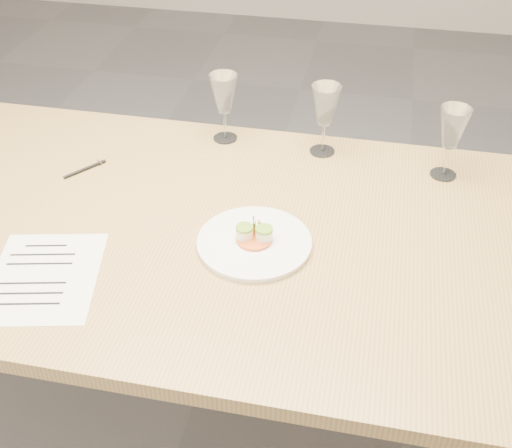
% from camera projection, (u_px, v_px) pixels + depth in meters
% --- Properties ---
extents(ground, '(7.00, 7.00, 0.00)m').
position_uv_depth(ground, '(193.00, 405.00, 2.07)').
color(ground, slate).
rests_on(ground, ground).
extents(dining_table, '(2.40, 1.00, 0.75)m').
position_uv_depth(dining_table, '(177.00, 242.00, 1.65)').
color(dining_table, '#B08A4C').
rests_on(dining_table, ground).
extents(dinner_plate, '(0.27, 0.27, 0.07)m').
position_uv_depth(dinner_plate, '(254.00, 242.00, 1.53)').
color(dinner_plate, white).
rests_on(dinner_plate, dining_table).
extents(recipe_sheet, '(0.30, 0.35, 0.00)m').
position_uv_depth(recipe_sheet, '(44.00, 277.00, 1.45)').
color(recipe_sheet, white).
rests_on(recipe_sheet, dining_table).
extents(ballpoint_pen, '(0.09, 0.11, 0.01)m').
position_uv_depth(ballpoint_pen, '(85.00, 169.00, 1.79)').
color(ballpoint_pen, black).
rests_on(ballpoint_pen, dining_table).
extents(wine_glass_1, '(0.08, 0.08, 0.21)m').
position_uv_depth(wine_glass_1, '(224.00, 95.00, 1.85)').
color(wine_glass_1, white).
rests_on(wine_glass_1, dining_table).
extents(wine_glass_2, '(0.08, 0.08, 0.21)m').
position_uv_depth(wine_glass_2, '(325.00, 107.00, 1.78)').
color(wine_glass_2, white).
rests_on(wine_glass_2, dining_table).
extents(wine_glass_3, '(0.08, 0.08, 0.21)m').
position_uv_depth(wine_glass_3, '(453.00, 129.00, 1.69)').
color(wine_glass_3, white).
rests_on(wine_glass_3, dining_table).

